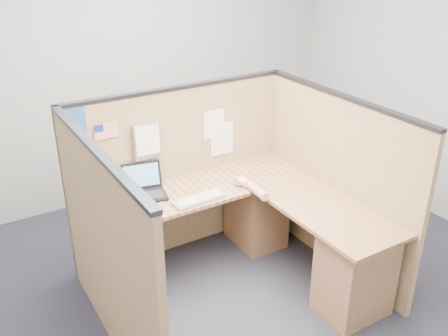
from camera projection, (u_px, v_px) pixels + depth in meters
floor at (241, 302)px, 3.97m from camera, size 5.00×5.00×0.00m
wall_back at (124, 70)px, 5.12m from camera, size 5.00×0.00×5.00m
cubicle_partitions at (213, 196)px, 3.98m from camera, size 2.06×1.83×1.53m
l_desk at (242, 237)px, 4.11m from camera, size 1.95×1.75×0.73m
laptop at (142, 188)px, 4.06m from camera, size 0.37×0.37×0.24m
keyboard at (199, 199)px, 3.98m from camera, size 0.44×0.17×0.03m
mouse at (242, 183)px, 4.22m from camera, size 0.12×0.08×0.05m
hand_forearm at (252, 187)px, 4.11m from camera, size 0.11×0.40×0.08m
blue_poster at (75, 124)px, 3.73m from camera, size 0.18×0.02×0.23m
american_flag at (104, 133)px, 3.86m from camera, size 0.19×0.01×0.33m
file_holder at (147, 141)px, 4.07m from camera, size 0.23×0.05×0.30m
paper_left at (214, 124)px, 4.39m from camera, size 0.20×0.00×0.26m
paper_right at (222, 139)px, 4.50m from camera, size 0.24×0.01×0.30m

